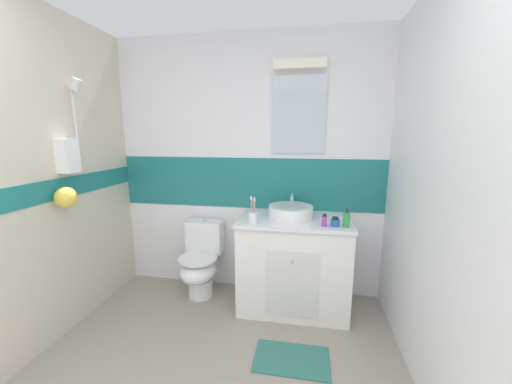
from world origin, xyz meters
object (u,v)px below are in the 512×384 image
Objects in this scene: perfume_flask_small at (324,221)px; hair_gel_jar at (335,222)px; sink_basin at (291,212)px; soap_dispenser at (346,220)px; toilet at (201,262)px; toothbrush_cup at (253,216)px.

perfume_flask_small is 0.09m from hair_gel_jar.
sink_basin is 2.71× the size of soap_dispenser.
toothbrush_cup reaches higher than toilet.
hair_gel_jar is (0.37, -0.18, -0.02)m from sink_basin.
soap_dispenser is at bearing -22.65° from sink_basin.
sink_basin is 0.49m from soap_dispenser.
toothbrush_cup is (0.57, -0.24, 0.56)m from toilet.
perfume_flask_small is at bearing -35.25° from sink_basin.
sink_basin is 0.34m from perfume_flask_small.
toothbrush_cup reaches higher than sink_basin.
hair_gel_jar is (-0.08, 0.01, -0.03)m from soap_dispenser.
soap_dispenser reaches higher than toilet.
toothbrush_cup is at bearing -179.81° from perfume_flask_small.
soap_dispenser is 1.58× the size of perfume_flask_small.
soap_dispenser is at bearing -8.03° from hair_gel_jar.
toothbrush_cup is 1.42× the size of soap_dispenser.
sink_basin is 1.04m from toilet.
hair_gel_jar is at bearing 1.99° from toothbrush_cup.
toothbrush_cup reaches higher than hair_gel_jar.
toothbrush_cup is 0.67m from hair_gel_jar.
sink_basin is 0.59× the size of toilet.
hair_gel_jar is (0.09, 0.02, -0.01)m from perfume_flask_small.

